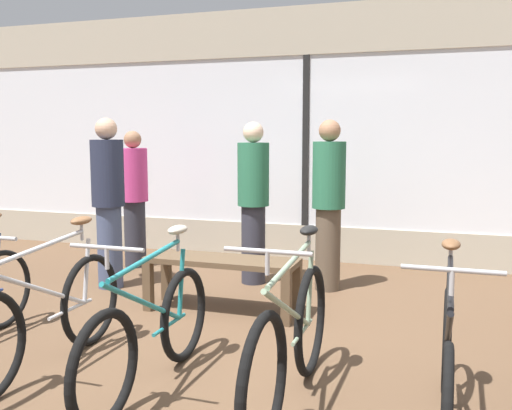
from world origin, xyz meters
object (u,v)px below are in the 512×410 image
at_px(display_bench, 222,268).
at_px(customer_near_bench, 108,197).
at_px(bicycle_center, 150,332).
at_px(customer_near_rack, 329,201).
at_px(customer_by_window, 134,196).
at_px(bicycle_left, 45,316).
at_px(customer_mid_floor, 253,199).
at_px(bicycle_right, 291,342).
at_px(bicycle_far_right, 447,363).

bearing_deg(display_bench, customer_near_bench, 163.71).
relative_size(bicycle_center, customer_near_rack, 0.95).
bearing_deg(customer_near_bench, customer_by_window, 104.39).
relative_size(bicycle_left, customer_by_window, 1.08).
bearing_deg(display_bench, customer_near_rack, 53.96).
distance_m(customer_near_rack, customer_mid_floor, 0.83).
relative_size(bicycle_left, customer_near_rack, 1.01).
relative_size(bicycle_right, customer_mid_floor, 1.02).
distance_m(bicycle_right, customer_mid_floor, 2.92).
bearing_deg(bicycle_far_right, customer_by_window, 141.49).
distance_m(bicycle_center, customer_by_window, 3.53).
bearing_deg(customer_near_bench, customer_mid_floor, 24.73).
bearing_deg(customer_near_rack, bicycle_center, -102.81).
bearing_deg(bicycle_right, customer_by_window, 133.39).
distance_m(display_bench, customer_near_rack, 1.40).
xyz_separation_m(bicycle_right, customer_mid_floor, (-1.13, 2.64, 0.52)).
bearing_deg(customer_by_window, display_bench, -38.57).
bearing_deg(bicycle_far_right, bicycle_left, -178.84).
xyz_separation_m(bicycle_center, customer_by_window, (-1.85, 2.96, 0.50)).
xyz_separation_m(display_bench, customer_near_rack, (0.77, 1.05, 0.52)).
xyz_separation_m(bicycle_right, display_bench, (-1.08, 1.58, 0.01)).
distance_m(bicycle_left, bicycle_center, 0.82).
bearing_deg(bicycle_center, customer_near_rack, 77.19).
relative_size(bicycle_left, customer_mid_floor, 1.02).
distance_m(bicycle_center, customer_mid_floor, 2.75).
xyz_separation_m(bicycle_center, display_bench, (-0.16, 1.61, 0.04)).
relative_size(bicycle_center, display_bench, 1.20).
height_order(bicycle_left, bicycle_far_right, bicycle_left).
relative_size(bicycle_far_right, display_bench, 1.19).
distance_m(bicycle_far_right, customer_near_bench, 3.98).
distance_m(bicycle_right, customer_by_window, 4.05).
xyz_separation_m(bicycle_right, customer_by_window, (-2.76, 2.92, 0.47)).
xyz_separation_m(bicycle_left, customer_near_bench, (-0.80, 2.03, 0.58)).
bearing_deg(customer_by_window, bicycle_left, -70.69).
bearing_deg(customer_by_window, bicycle_right, -46.61).
distance_m(display_bench, customer_near_bench, 1.61).
bearing_deg(customer_by_window, bicycle_center, -58.02).
height_order(bicycle_left, customer_near_bench, customer_near_bench).
bearing_deg(bicycle_left, display_bench, 67.73).
xyz_separation_m(customer_by_window, customer_mid_floor, (1.63, -0.28, 0.05)).
relative_size(customer_near_rack, customer_near_bench, 0.99).
xyz_separation_m(bicycle_center, customer_near_rack, (0.61, 2.67, 0.56)).
xyz_separation_m(bicycle_left, bicycle_right, (1.73, 0.02, 0.01)).
height_order(customer_near_rack, customer_mid_floor, customer_near_rack).
height_order(customer_by_window, customer_near_bench, customer_near_bench).
distance_m(customer_by_window, customer_near_bench, 0.96).
relative_size(display_bench, customer_by_window, 0.84).
height_order(bicycle_right, customer_mid_floor, customer_mid_floor).
distance_m(customer_near_rack, customer_near_bench, 2.31).
relative_size(bicycle_right, customer_by_window, 1.08).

